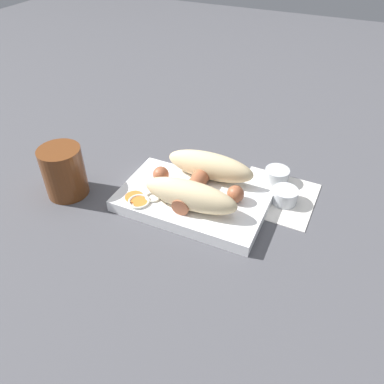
{
  "coord_description": "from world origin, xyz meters",
  "views": [
    {
      "loc": [
        0.22,
        -0.49,
        0.46
      ],
      "look_at": [
        0.0,
        0.0,
        0.03
      ],
      "focal_mm": 35.0,
      "sensor_mm": 36.0,
      "label": 1
    }
  ],
  "objects": [
    {
      "name": "sausage",
      "position": [
        0.0,
        0.02,
        0.04
      ],
      "size": [
        0.18,
        0.15,
        0.03
      ],
      "color": "#9E5638",
      "rests_on": "food_tray"
    },
    {
      "name": "ground_plane",
      "position": [
        0.0,
        0.0,
        0.0
      ],
      "size": [
        3.0,
        3.0,
        0.0
      ],
      "primitive_type": "plane",
      "color": "#4C4C51"
    },
    {
      "name": "drink_glass",
      "position": [
        -0.24,
        -0.06,
        0.05
      ],
      "size": [
        0.08,
        0.08,
        0.1
      ],
      "color": "brown",
      "rests_on": "ground_plane"
    },
    {
      "name": "condiment_cup_near",
      "position": [
        0.15,
        0.08,
        0.01
      ],
      "size": [
        0.05,
        0.05,
        0.03
      ],
      "color": "silver",
      "rests_on": "ground_plane"
    },
    {
      "name": "napkin",
      "position": [
        0.14,
        0.09,
        0.0
      ],
      "size": [
        0.15,
        0.15,
        0.0
      ],
      "color": "white",
      "rests_on": "ground_plane"
    },
    {
      "name": "pickled_veggies",
      "position": [
        -0.08,
        -0.05,
        0.02
      ],
      "size": [
        0.07,
        0.06,
        0.0
      ],
      "color": "orange",
      "rests_on": "food_tray"
    },
    {
      "name": "condiment_cup_far",
      "position": [
        0.12,
        0.14,
        0.01
      ],
      "size": [
        0.05,
        0.05,
        0.03
      ],
      "color": "silver",
      "rests_on": "ground_plane"
    },
    {
      "name": "food_tray",
      "position": [
        0.0,
        0.0,
        0.01
      ],
      "size": [
        0.27,
        0.16,
        0.02
      ],
      "color": "white",
      "rests_on": "ground_plane"
    },
    {
      "name": "bread_roll",
      "position": [
        0.01,
        0.02,
        0.05
      ],
      "size": [
        0.18,
        0.15,
        0.05
      ],
      "color": "beige",
      "rests_on": "food_tray"
    }
  ]
}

